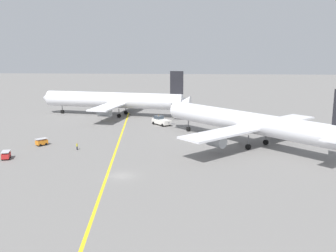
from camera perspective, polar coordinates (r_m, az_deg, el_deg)
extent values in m
plane|color=slate|center=(70.25, -7.01, -7.41)|extent=(600.00, 600.00, 0.00)
cube|color=yellow|center=(80.33, -8.31, -5.03)|extent=(14.19, 119.27, 0.01)
cylinder|color=silver|center=(133.26, -8.26, 3.88)|extent=(48.99, 13.38, 5.35)
cone|color=silver|center=(144.69, -17.74, 4.04)|extent=(3.58, 5.31, 4.92)
cone|color=silver|center=(126.09, 2.54, 3.57)|extent=(4.26, 4.82, 4.28)
cube|color=silver|center=(132.48, -7.27, 3.51)|extent=(12.81, 39.58, 0.44)
cube|color=silver|center=(126.52, 1.43, 3.84)|extent=(5.32, 13.35, 0.28)
cube|color=black|center=(125.95, 1.31, 6.51)|extent=(4.40, 1.09, 7.53)
cylinder|color=#999EA3|center=(143.23, -6.07, 3.39)|extent=(4.57, 3.26, 2.60)
cylinder|color=#999EA3|center=(123.08, -9.48, 2.01)|extent=(4.57, 3.26, 2.60)
cylinder|color=slate|center=(129.40, -7.35, 2.06)|extent=(0.28, 0.28, 2.42)
cylinder|color=black|center=(129.60, -7.34, 1.53)|extent=(1.37, 0.76, 1.30)
cylinder|color=slate|center=(135.69, -6.33, 2.51)|extent=(0.28, 0.28, 2.42)
cylinder|color=black|center=(135.88, -6.32, 2.01)|extent=(1.37, 0.76, 1.30)
cylinder|color=slate|center=(142.12, -15.55, 2.57)|extent=(0.28, 0.28, 2.42)
cylinder|color=black|center=(142.30, -15.53, 2.08)|extent=(1.37, 0.76, 1.30)
cylinder|color=silver|center=(92.88, 11.61, 0.61)|extent=(38.51, 39.02, 4.90)
cone|color=silver|center=(110.59, 0.88, 2.53)|extent=(5.18, 5.16, 4.51)
cube|color=silver|center=(91.54, 12.82, -0.06)|extent=(35.32, 34.90, 0.44)
cylinder|color=#999EA3|center=(102.23, 16.40, -0.10)|extent=(4.80, 4.82, 2.60)
cylinder|color=#999EA3|center=(83.36, 7.21, -2.24)|extent=(4.80, 4.82, 2.60)
cylinder|color=slate|center=(88.89, 11.94, -2.23)|extent=(0.28, 0.28, 2.72)
cylinder|color=black|center=(89.21, 11.91, -3.08)|extent=(1.30, 1.31, 1.30)
cylinder|color=slate|center=(94.26, 14.47, -1.58)|extent=(0.28, 0.28, 2.72)
cylinder|color=black|center=(94.56, 14.43, -2.38)|extent=(1.30, 1.31, 1.30)
cylinder|color=slate|center=(106.71, 3.07, 0.25)|extent=(0.28, 0.28, 2.72)
cylinder|color=black|center=(106.97, 3.06, -0.46)|extent=(1.30, 1.31, 1.30)
cube|color=white|center=(115.78, -0.98, 0.69)|extent=(6.32, 6.50, 1.31)
cube|color=#333D47|center=(116.65, -1.40, 1.32)|extent=(3.17, 3.18, 0.90)
cylinder|color=#4C4C51|center=(112.11, 0.51, 0.41)|extent=(2.32, 2.48, 0.20)
sphere|color=orange|center=(116.55, -1.40, 1.62)|extent=(0.24, 0.24, 0.24)
cylinder|color=black|center=(116.84, -2.20, 0.45)|extent=(0.83, 0.86, 0.90)
cylinder|color=black|center=(118.49, -1.11, 0.61)|extent=(0.83, 0.86, 0.90)
cylinder|color=black|center=(113.31, -0.83, 0.12)|extent=(0.83, 0.86, 0.90)
cylinder|color=black|center=(115.01, 0.26, 0.28)|extent=(0.83, 0.86, 0.90)
cube|color=orange|center=(95.95, -18.39, -2.31)|extent=(2.82, 2.96, 1.00)
cube|color=#B2B2B7|center=(95.76, -18.42, -1.82)|extent=(2.96, 3.11, 0.12)
cylinder|color=black|center=(97.01, -18.17, -2.46)|extent=(0.54, 0.59, 0.60)
cylinder|color=black|center=(95.80, -17.78, -2.61)|extent=(0.54, 0.59, 0.60)
cylinder|color=black|center=(96.34, -18.96, -2.60)|extent=(0.54, 0.59, 0.60)
cylinder|color=black|center=(95.13, -18.57, -2.75)|extent=(0.54, 0.59, 0.60)
cube|color=red|center=(86.70, -23.09, -4.07)|extent=(2.18, 2.92, 1.00)
cube|color=#B2B2B7|center=(86.49, -23.13, -3.53)|extent=(2.29, 3.07, 0.12)
cylinder|color=black|center=(87.67, -23.43, -4.28)|extent=(0.36, 0.63, 0.60)
cylinder|color=black|center=(87.41, -22.52, -4.25)|extent=(0.36, 0.63, 0.60)
cylinder|color=black|center=(86.25, -23.61, -4.54)|extent=(0.36, 0.63, 0.60)
cylinder|color=black|center=(85.99, -22.69, -4.51)|extent=(0.36, 0.63, 0.60)
cylinder|color=black|center=(89.68, -13.45, -3.23)|extent=(0.28, 0.28, 0.82)
cylinder|color=#D1E02D|center=(89.51, -13.47, -2.80)|extent=(0.36, 0.36, 0.58)
sphere|color=#9E704C|center=(89.42, -13.49, -2.55)|extent=(0.22, 0.22, 0.22)
cylinder|color=#F24C19|center=(89.21, -13.53, -2.77)|extent=(0.05, 0.05, 0.40)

